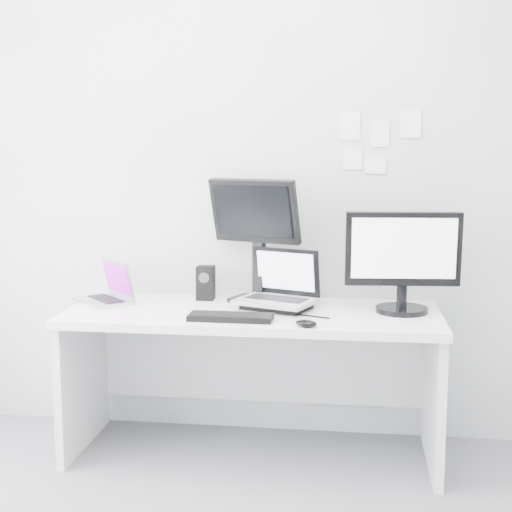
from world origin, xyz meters
TOP-DOWN VIEW (x-y plane):
  - back_wall at (0.00, 1.60)m, footprint 3.60×0.00m
  - desk at (0.00, 1.25)m, footprint 1.80×0.70m
  - macbook at (-0.78, 1.33)m, footprint 0.37×0.37m
  - speaker at (-0.28, 1.48)m, footprint 0.12×0.12m
  - dell_laptop at (0.11, 1.30)m, footprint 0.43×0.39m
  - rear_monitor at (-0.01, 1.45)m, footprint 0.50×0.34m
  - samsung_monitor at (0.71, 1.31)m, footprint 0.56×0.29m
  - keyboard at (-0.07, 1.04)m, footprint 0.39×0.14m
  - mouse at (0.28, 0.96)m, footprint 0.12×0.09m
  - wall_note_0 at (0.45, 1.59)m, footprint 0.10×0.00m
  - wall_note_1 at (0.60, 1.59)m, footprint 0.09×0.00m
  - wall_note_2 at (0.75, 1.59)m, footprint 0.10×0.00m
  - wall_note_3 at (0.58, 1.59)m, footprint 0.11×0.00m
  - wall_note_4 at (0.47, 1.59)m, footprint 0.10×0.00m

SIDE VIEW (x-z plane):
  - desk at x=0.00m, z-range 0.00..0.73m
  - keyboard at x=-0.07m, z-range 0.73..0.76m
  - mouse at x=0.28m, z-range 0.73..0.76m
  - speaker at x=-0.28m, z-range 0.73..0.91m
  - macbook at x=-0.78m, z-range 0.73..0.95m
  - dell_laptop at x=0.11m, z-range 0.73..1.03m
  - samsung_monitor at x=0.71m, z-range 0.73..1.23m
  - rear_monitor at x=-0.01m, z-range 0.73..1.38m
  - back_wall at x=0.00m, z-range -0.45..3.15m
  - wall_note_3 at x=0.58m, z-range 1.38..1.46m
  - wall_note_4 at x=0.47m, z-range 1.40..1.50m
  - wall_note_1 at x=0.60m, z-range 1.52..1.65m
  - wall_note_0 at x=0.45m, z-range 1.55..1.69m
  - wall_note_2 at x=0.75m, z-range 1.56..1.70m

